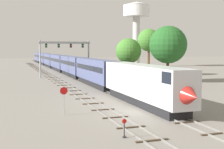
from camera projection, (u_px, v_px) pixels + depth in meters
The scene contains 11 objects.
ground_plane at pixel (140, 111), 32.91m from camera, with size 400.00×400.00×0.00m, color gray.
track_main at pixel (62, 71), 90.08m from camera, with size 2.60×200.00×0.16m.
track_near at pixel (53, 78), 69.45m from camera, with size 2.60×160.00×0.16m.
passenger_train at pixel (59, 62), 94.34m from camera, with size 3.04×142.07×4.80m.
signal_gantry at pixel (65, 50), 72.28m from camera, with size 12.10×0.49×8.73m.
water_tower at pixel (136, 16), 112.22m from camera, with size 9.74×9.74×23.81m.
switch_stand at pixel (124, 131), 23.16m from camera, with size 0.36×0.24×1.46m.
stop_sign at pixel (64, 97), 30.86m from camera, with size 0.76×0.08×2.88m.
trackside_tree_left at pixel (149, 40), 75.59m from camera, with size 5.56×5.56×11.61m.
trackside_tree_mid at pixel (168, 45), 60.88m from camera, with size 7.48×7.48×11.25m.
trackside_tree_right at pixel (129, 51), 62.31m from camera, with size 5.18×5.18×8.83m.
Camera 1 is at (-13.38, -29.72, 6.71)m, focal length 49.31 mm.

